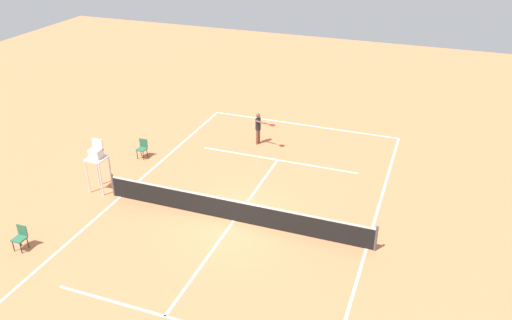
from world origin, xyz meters
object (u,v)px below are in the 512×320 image
at_px(tennis_ball, 263,159).
at_px(umpire_chair, 97,158).
at_px(courtside_chair_mid, 142,148).
at_px(player_serving, 259,126).
at_px(courtside_chair_near, 20,237).

xyz_separation_m(tennis_ball, umpire_chair, (5.76, 5.23, 1.57)).
bearing_deg(tennis_ball, courtside_chair_mid, 17.73).
bearing_deg(tennis_ball, player_serving, -63.08).
xyz_separation_m(player_serving, tennis_ball, (-0.83, 1.63, -0.98)).
distance_m(player_serving, courtside_chair_near, 12.59).
bearing_deg(player_serving, tennis_ball, 39.67).
relative_size(courtside_chair_near, courtside_chair_mid, 1.00).
distance_m(umpire_chair, courtside_chair_near, 4.74).
height_order(umpire_chair, courtside_chair_mid, umpire_chair).
bearing_deg(courtside_chair_mid, courtside_chair_near, 88.04).
xyz_separation_m(umpire_chair, courtside_chair_near, (0.21, 4.62, -1.07)).
relative_size(player_serving, umpire_chair, 0.71).
distance_m(tennis_ball, umpire_chair, 7.94).
distance_m(tennis_ball, courtside_chair_near, 11.53).
height_order(courtside_chair_near, courtside_chair_mid, same).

